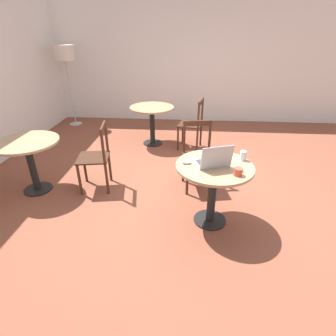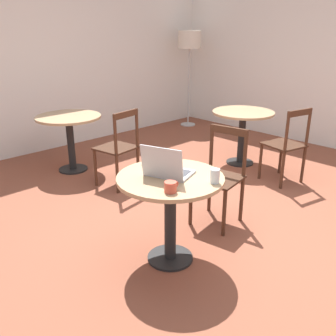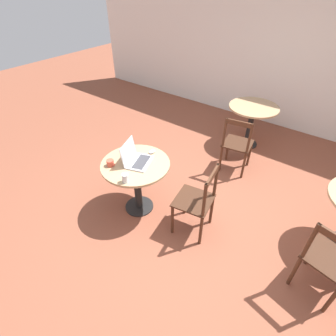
{
  "view_description": "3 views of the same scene",
  "coord_description": "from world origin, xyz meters",
  "px_view_note": "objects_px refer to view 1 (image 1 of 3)",
  "views": [
    {
      "loc": [
        -3.16,
        0.1,
        1.97
      ],
      "look_at": [
        -0.52,
        0.3,
        0.58
      ],
      "focal_mm": 28.0,
      "sensor_mm": 36.0,
      "label": 1
    },
    {
      "loc": [
        -2.52,
        -2.06,
        1.79
      ],
      "look_at": [
        -0.39,
        0.15,
        0.62
      ],
      "focal_mm": 40.0,
      "sensor_mm": 36.0,
      "label": 2
    },
    {
      "loc": [
        1.1,
        -1.93,
        2.57
      ],
      "look_at": [
        -0.48,
        0.14,
        0.55
      ],
      "focal_mm": 28.0,
      "sensor_mm": 36.0,
      "label": 3
    }
  ],
  "objects_px": {
    "chair_mid_front": "(192,125)",
    "mouse": "(187,162)",
    "chair_far_front": "(96,158)",
    "cafe_table_far": "(28,152)",
    "drinking_glass": "(243,156)",
    "mug": "(238,172)",
    "chair_near_right": "(198,156)",
    "cafe_table_near": "(213,178)",
    "floor_lamp": "(65,56)",
    "cafe_table_mid": "(152,115)",
    "laptop": "(213,161)"
  },
  "relations": [
    {
      "from": "chair_near_right",
      "to": "mug",
      "type": "xyz_separation_m",
      "value": [
        -0.99,
        -0.34,
        0.31
      ]
    },
    {
      "from": "mouse",
      "to": "drinking_glass",
      "type": "relative_size",
      "value": 0.95
    },
    {
      "from": "cafe_table_near",
      "to": "chair_near_right",
      "type": "height_order",
      "value": "chair_near_right"
    },
    {
      "from": "chair_mid_front",
      "to": "floor_lamp",
      "type": "xyz_separation_m",
      "value": [
        1.22,
        2.74,
        1.05
      ]
    },
    {
      "from": "cafe_table_mid",
      "to": "chair_far_front",
      "type": "relative_size",
      "value": 0.89
    },
    {
      "from": "floor_lamp",
      "to": "laptop",
      "type": "height_order",
      "value": "floor_lamp"
    },
    {
      "from": "cafe_table_near",
      "to": "cafe_table_far",
      "type": "bearing_deg",
      "value": 78.18
    },
    {
      "from": "floor_lamp",
      "to": "mouse",
      "type": "bearing_deg",
      "value": -141.52
    },
    {
      "from": "cafe_table_mid",
      "to": "laptop",
      "type": "relative_size",
      "value": 2.01
    },
    {
      "from": "cafe_table_mid",
      "to": "mouse",
      "type": "height_order",
      "value": "mouse"
    },
    {
      "from": "cafe_table_mid",
      "to": "cafe_table_far",
      "type": "relative_size",
      "value": 1.0
    },
    {
      "from": "chair_near_right",
      "to": "floor_lamp",
      "type": "relative_size",
      "value": 0.53
    },
    {
      "from": "chair_mid_front",
      "to": "chair_far_front",
      "type": "distance_m",
      "value": 1.98
    },
    {
      "from": "chair_near_right",
      "to": "drinking_glass",
      "type": "distance_m",
      "value": 0.85
    },
    {
      "from": "cafe_table_near",
      "to": "cafe_table_mid",
      "type": "xyz_separation_m",
      "value": [
        2.3,
        0.97,
        0.0
      ]
    },
    {
      "from": "cafe_table_mid",
      "to": "chair_far_front",
      "type": "bearing_deg",
      "value": 162.31
    },
    {
      "from": "cafe_table_mid",
      "to": "cafe_table_far",
      "type": "distance_m",
      "value": 2.28
    },
    {
      "from": "cafe_table_far",
      "to": "drinking_glass",
      "type": "distance_m",
      "value": 2.69
    },
    {
      "from": "mouse",
      "to": "mug",
      "type": "xyz_separation_m",
      "value": [
        -0.21,
        -0.5,
        0.02
      ]
    },
    {
      "from": "cafe_table_far",
      "to": "chair_near_right",
      "type": "relative_size",
      "value": 0.89
    },
    {
      "from": "laptop",
      "to": "mouse",
      "type": "xyz_separation_m",
      "value": [
        0.02,
        0.27,
        -0.04
      ]
    },
    {
      "from": "cafe_table_near",
      "to": "chair_mid_front",
      "type": "xyz_separation_m",
      "value": [
        2.13,
        0.21,
        -0.11
      ]
    },
    {
      "from": "cafe_table_near",
      "to": "cafe_table_far",
      "type": "relative_size",
      "value": 1.0
    },
    {
      "from": "chair_far_front",
      "to": "chair_mid_front",
      "type": "bearing_deg",
      "value": -40.7
    },
    {
      "from": "cafe_table_far",
      "to": "chair_far_front",
      "type": "height_order",
      "value": "chair_far_front"
    },
    {
      "from": "mouse",
      "to": "mug",
      "type": "bearing_deg",
      "value": -112.99
    },
    {
      "from": "floor_lamp",
      "to": "chair_far_front",
      "type": "bearing_deg",
      "value": -152.09
    },
    {
      "from": "drinking_glass",
      "to": "cafe_table_far",
      "type": "bearing_deg",
      "value": 82.57
    },
    {
      "from": "chair_mid_front",
      "to": "cafe_table_far",
      "type": "bearing_deg",
      "value": 127.52
    },
    {
      "from": "cafe_table_far",
      "to": "floor_lamp",
      "type": "xyz_separation_m",
      "value": [
        2.86,
        0.6,
        0.93
      ]
    },
    {
      "from": "chair_near_right",
      "to": "chair_mid_front",
      "type": "relative_size",
      "value": 1.0
    },
    {
      "from": "cafe_table_mid",
      "to": "mug",
      "type": "height_order",
      "value": "mug"
    },
    {
      "from": "cafe_table_far",
      "to": "mouse",
      "type": "distance_m",
      "value": 2.12
    },
    {
      "from": "cafe_table_far",
      "to": "floor_lamp",
      "type": "bearing_deg",
      "value": 11.77
    },
    {
      "from": "chair_near_right",
      "to": "floor_lamp",
      "type": "height_order",
      "value": "floor_lamp"
    },
    {
      "from": "cafe_table_near",
      "to": "laptop",
      "type": "relative_size",
      "value": 2.01
    },
    {
      "from": "cafe_table_near",
      "to": "mouse",
      "type": "xyz_separation_m",
      "value": [
        0.01,
        0.29,
        0.17
      ]
    },
    {
      "from": "chair_near_right",
      "to": "chair_mid_front",
      "type": "distance_m",
      "value": 1.35
    },
    {
      "from": "chair_near_right",
      "to": "mug",
      "type": "relative_size",
      "value": 7.7
    },
    {
      "from": "chair_mid_front",
      "to": "chair_far_front",
      "type": "xyz_separation_m",
      "value": [
        -1.5,
        1.29,
        0.0
      ]
    },
    {
      "from": "cafe_table_near",
      "to": "mouse",
      "type": "distance_m",
      "value": 0.34
    },
    {
      "from": "chair_mid_front",
      "to": "mouse",
      "type": "height_order",
      "value": "chair_mid_front"
    },
    {
      "from": "chair_far_front",
      "to": "laptop",
      "type": "distance_m",
      "value": 1.64
    },
    {
      "from": "chair_far_front",
      "to": "mug",
      "type": "bearing_deg",
      "value": -115.85
    },
    {
      "from": "cafe_table_near",
      "to": "floor_lamp",
      "type": "xyz_separation_m",
      "value": [
        3.35,
        2.95,
        0.93
      ]
    },
    {
      "from": "chair_mid_front",
      "to": "mouse",
      "type": "distance_m",
      "value": 2.14
    },
    {
      "from": "mug",
      "to": "drinking_glass",
      "type": "distance_m",
      "value": 0.36
    },
    {
      "from": "cafe_table_near",
      "to": "floor_lamp",
      "type": "bearing_deg",
      "value": 41.3
    },
    {
      "from": "mug",
      "to": "chair_far_front",
      "type": "bearing_deg",
      "value": 64.15
    },
    {
      "from": "cafe_table_near",
      "to": "cafe_table_far",
      "type": "distance_m",
      "value": 2.4
    }
  ]
}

